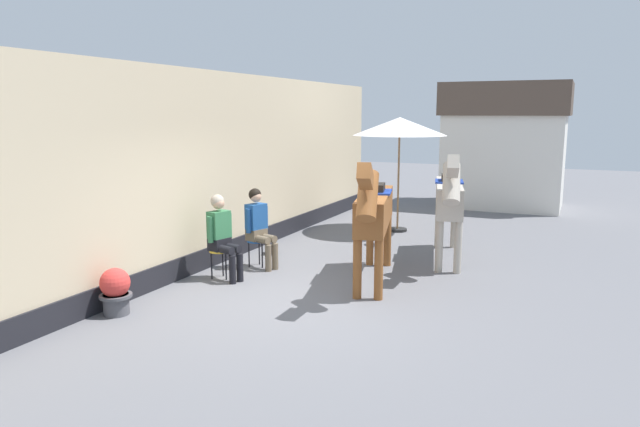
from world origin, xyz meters
name	(u,v)px	position (x,y,z in m)	size (l,w,h in m)	color
ground_plane	(378,254)	(0.00, 3.00, 0.00)	(40.00, 40.00, 0.00)	slate
pub_facade_wall	(220,176)	(-2.55, 1.50, 1.54)	(0.34, 14.00, 3.40)	#CCB793
distant_cottage	(505,144)	(1.40, 10.02, 1.80)	(3.40, 2.60, 3.50)	silver
seated_visitor_near	(222,233)	(-1.75, 0.35, 0.78)	(0.61, 0.48, 1.39)	gold
seated_visitor_far	(259,224)	(-1.59, 1.24, 0.78)	(0.61, 0.48, 1.39)	#194C99
saddled_horse_near	(374,211)	(0.54, 1.18, 1.16)	(1.01, 2.94, 2.06)	brown
saddled_horse_far	(449,198)	(1.31, 3.07, 1.16)	(0.98, 2.95, 2.06)	#B2A899
flower_planter_near	(115,290)	(-2.12, -1.66, 0.33)	(0.43, 0.43, 0.64)	#4C4C51
cafe_parasol	(400,127)	(-0.30, 5.29, 2.36)	(2.10, 2.10, 2.58)	black
spare_stool_white	(383,226)	(-0.16, 3.83, 0.40)	(0.32, 0.32, 0.46)	white
satchel_bag	(270,249)	(-1.89, 2.17, 0.10)	(0.28, 0.12, 0.20)	black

